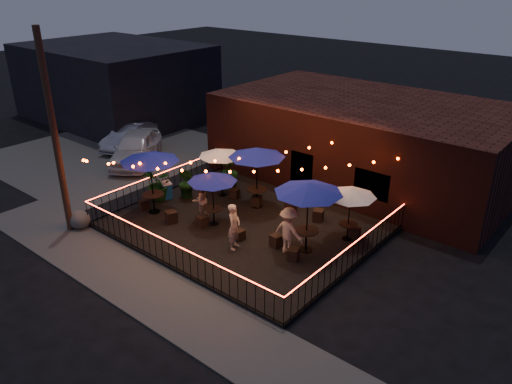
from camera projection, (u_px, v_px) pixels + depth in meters
ground at (210, 248)px, 19.07m from camera, size 110.00×110.00×0.00m
patio at (244, 227)px, 20.44m from camera, size 10.00×8.00×0.15m
sidewalk at (142, 286)px, 16.78m from camera, size 18.00×2.50×0.05m
parking_lot at (110, 152)px, 28.86m from camera, size 11.00×12.00×0.02m
brick_building at (365, 140)px, 24.66m from camera, size 14.00×8.00×4.00m
background_building at (115, 81)px, 34.82m from camera, size 12.00×9.00×5.00m
utility_pole at (55, 136)px, 18.74m from camera, size 0.26×0.26×8.00m
fence_front at (169, 254)px, 17.40m from camera, size 10.00×0.04×1.04m
fence_left at (163, 183)px, 23.11m from camera, size 0.04×8.00×1.04m
fence_right at (353, 256)px, 17.29m from camera, size 0.04×8.00×1.04m
festoon_lights at (220, 168)px, 19.81m from camera, size 10.02×8.72×1.32m
cafe_table_0 at (150, 158)px, 20.51m from camera, size 2.61×2.61×2.74m
cafe_table_1 at (221, 153)px, 22.29m from camera, size 2.44×2.44×2.26m
cafe_table_2 at (212, 178)px, 19.73m from camera, size 2.05×2.05×2.22m
cafe_table_3 at (257, 153)px, 21.03m from camera, size 2.63×2.63×2.71m
cafe_table_4 at (309, 189)px, 17.60m from camera, size 3.27×3.27×2.75m
cafe_table_5 at (351, 193)px, 18.60m from camera, size 2.49×2.49×2.14m
bistro_chair_0 at (144, 205)px, 21.70m from camera, size 0.46×0.46×0.44m
bistro_chair_1 at (171, 217)px, 20.59m from camera, size 0.53×0.53×0.49m
bistro_chair_2 at (206, 186)px, 23.54m from camera, size 0.49×0.49×0.46m
bistro_chair_3 at (235, 193)px, 22.80m from camera, size 0.41×0.41×0.42m
bistro_chair_4 at (202, 221)px, 20.24m from camera, size 0.45×0.45×0.47m
bistro_chair_5 at (240, 235)px, 19.29m from camera, size 0.40×0.40×0.42m
bistro_chair_6 at (257, 201)px, 21.97m from camera, size 0.50×0.50×0.47m
bistro_chair_7 at (291, 207)px, 21.48m from camera, size 0.42×0.42×0.47m
bistro_chair_8 at (276, 240)px, 18.83m from camera, size 0.45×0.45×0.47m
bistro_chair_9 at (293, 254)px, 17.94m from camera, size 0.48×0.48×0.45m
bistro_chair_10 at (318, 215)px, 20.72m from camera, size 0.53×0.53×0.49m
bistro_chair_11 at (355, 233)px, 19.40m from camera, size 0.40×0.40×0.43m
patron_a at (234, 227)px, 18.42m from camera, size 0.63×0.77×1.81m
patron_b at (200, 200)px, 20.82m from camera, size 0.62×0.78×1.58m
patron_c at (289, 231)px, 18.10m from camera, size 1.19×0.69×1.84m
potted_shrub_a at (159, 184)px, 22.35m from camera, size 1.71×1.59×1.55m
potted_shrub_b at (187, 183)px, 22.53m from camera, size 0.97×0.85×1.52m
potted_shrub_c at (229, 170)px, 23.90m from camera, size 1.00×1.00×1.55m
cooler at (167, 190)px, 22.73m from camera, size 0.69×0.61×0.75m
boulder at (79, 220)px, 20.42m from camera, size 1.16×1.08×0.73m
car_white at (136, 148)px, 27.06m from camera, size 4.65×5.22×1.71m
car_silver at (129, 136)px, 29.44m from camera, size 2.90×4.53×1.41m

